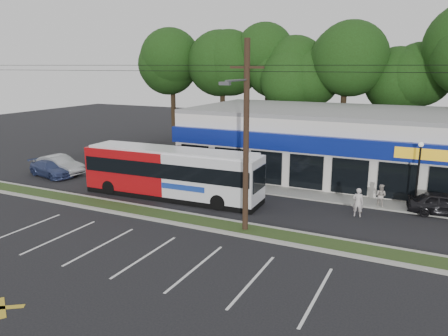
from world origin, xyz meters
TOP-DOWN VIEW (x-y plane):
  - ground at (0.00, 0.00)m, footprint 120.00×120.00m
  - grass_strip at (0.00, 1.00)m, footprint 40.00×1.60m
  - curb_south at (0.00, 0.15)m, footprint 40.00×0.25m
  - curb_north at (0.00, 1.85)m, footprint 40.00×0.25m
  - sidewalk at (5.00, 9.00)m, footprint 32.00×2.20m
  - strip_mall at (5.50, 15.91)m, footprint 25.00×12.55m
  - utility_pole at (2.83, 0.93)m, footprint 50.00×2.77m
  - lamp_post at (11.00, 8.80)m, footprint 0.30×0.30m
  - tree_line at (4.00, 26.00)m, footprint 46.76×6.76m
  - metrobus at (-3.87, 4.50)m, footprint 12.47×3.09m
  - car_dark at (12.58, 8.50)m, footprint 4.24×2.14m
  - car_silver at (-15.71, 5.96)m, footprint 4.77×2.06m
  - car_blue at (-15.69, 5.06)m, footprint 4.68×2.70m
  - pedestrian_a at (8.02, 6.03)m, footprint 0.67×0.48m
  - pedestrian_b at (9.00, 8.50)m, footprint 0.84×0.73m

SIDE VIEW (x-z plane):
  - ground at x=0.00m, z-range 0.00..0.00m
  - sidewalk at x=5.00m, z-range 0.00..0.10m
  - grass_strip at x=0.00m, z-range 0.00..0.12m
  - curb_south at x=0.00m, z-range 0.00..0.14m
  - curb_north at x=0.00m, z-range 0.00..0.14m
  - car_blue at x=-15.69m, z-range 0.00..1.28m
  - car_dark at x=12.58m, z-range 0.00..1.38m
  - pedestrian_b at x=9.00m, z-range 0.00..1.48m
  - car_silver at x=-15.71m, z-range 0.00..1.53m
  - pedestrian_a at x=8.02m, z-range 0.00..1.73m
  - metrobus at x=-3.87m, z-range 0.10..3.43m
  - strip_mall at x=5.50m, z-range 0.00..5.30m
  - lamp_post at x=11.00m, z-range 0.55..4.80m
  - utility_pole at x=2.83m, z-range 0.41..10.41m
  - tree_line at x=4.00m, z-range 2.50..14.33m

